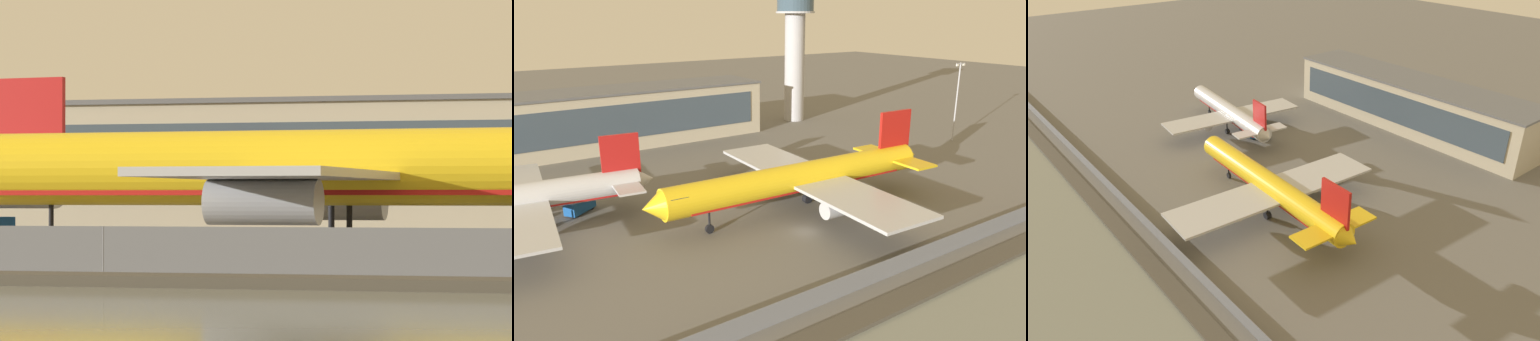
% 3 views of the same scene
% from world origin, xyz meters
% --- Properties ---
extents(ground_plane, '(500.00, 500.00, 0.00)m').
position_xyz_m(ground_plane, '(0.00, 0.00, 0.00)').
color(ground_plane, '#66635E').
extents(shoreline_seawall, '(320.00, 3.00, 0.50)m').
position_xyz_m(shoreline_seawall, '(0.00, -20.50, 0.25)').
color(shoreline_seawall, '#474238').
rests_on(shoreline_seawall, ground).
extents(perimeter_fence, '(280.00, 0.10, 2.49)m').
position_xyz_m(perimeter_fence, '(0.00, -16.00, 1.25)').
color(perimeter_fence, slate).
rests_on(perimeter_fence, ground).
extents(cargo_jet_yellow, '(51.07, 43.97, 14.32)m').
position_xyz_m(cargo_jet_yellow, '(4.84, 6.66, 5.46)').
color(cargo_jet_yellow, yellow).
rests_on(cargo_jet_yellow, ground).
extents(baggage_tug, '(3.56, 3.07, 1.80)m').
position_xyz_m(baggage_tug, '(17.70, 4.51, 0.81)').
color(baggage_tug, '#19519E').
rests_on(baggage_tug, ground).
extents(ops_van, '(5.42, 4.81, 2.48)m').
position_xyz_m(ops_van, '(-24.98, 26.08, 1.28)').
color(ops_van, '#19519E').
rests_on(ops_van, ground).
extents(control_tower, '(11.36, 11.36, 37.97)m').
position_xyz_m(control_tower, '(46.17, 63.96, 21.77)').
color(control_tower, '#ADADB2').
rests_on(control_tower, ground).
extents(terminal_building, '(72.79, 15.77, 13.45)m').
position_xyz_m(terminal_building, '(-6.75, 64.19, 6.74)').
color(terminal_building, '#BCB299').
rests_on(terminal_building, ground).
extents(apron_light_mast_apron_west, '(3.20, 0.40, 18.98)m').
position_xyz_m(apron_light_mast_apron_west, '(63.68, 21.84, 10.75)').
color(apron_light_mast_apron_west, '#A8A8AD').
rests_on(apron_light_mast_apron_west, ground).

